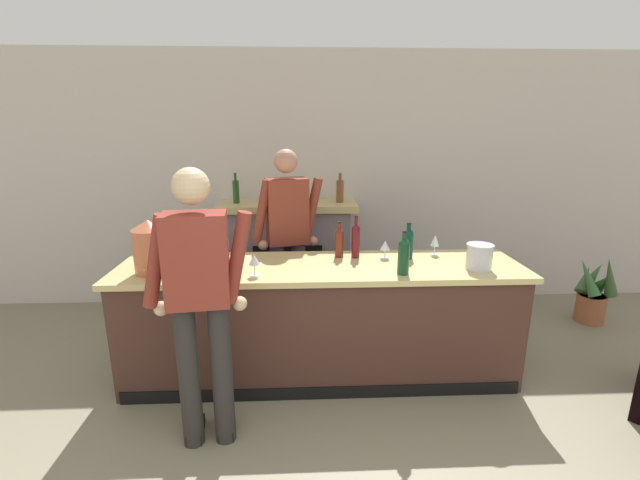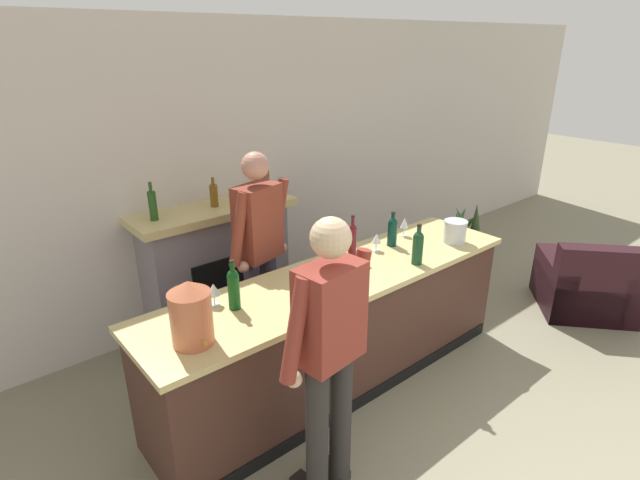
{
  "view_description": "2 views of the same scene",
  "coord_description": "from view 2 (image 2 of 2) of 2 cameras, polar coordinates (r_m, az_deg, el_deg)",
  "views": [
    {
      "loc": [
        -0.3,
        -0.72,
        1.98
      ],
      "look_at": [
        -0.15,
        2.67,
        1.07
      ],
      "focal_mm": 24.0,
      "sensor_mm": 36.0,
      "label": 1
    },
    {
      "loc": [
        -2.39,
        -0.04,
        2.56
      ],
      "look_at": [
        -0.12,
        2.67,
        1.12
      ],
      "focal_mm": 28.0,
      "sensor_mm": 36.0,
      "label": 2
    }
  ],
  "objects": [
    {
      "name": "wall_back_panel",
      "position": [
        4.85,
        -9.23,
        7.67
      ],
      "size": [
        12.0,
        0.07,
        2.75
      ],
      "color": "beige",
      "rests_on": "ground_plane"
    },
    {
      "name": "bar_counter",
      "position": [
        3.91,
        2.23,
        -10.17
      ],
      "size": [
        3.11,
        0.75,
        0.94
      ],
      "color": "#43271F",
      "rests_on": "ground_plane"
    },
    {
      "name": "fireplace_stone",
      "position": [
        4.69,
        -11.61,
        -3.01
      ],
      "size": [
        1.46,
        0.52,
        1.51
      ],
      "color": "gray",
      "rests_on": "ground_plane"
    },
    {
      "name": "armchair_black",
      "position": [
        5.63,
        28.19,
        -4.84
      ],
      "size": [
        1.14,
        1.14,
        0.79
      ],
      "color": "black",
      "rests_on": "ground_plane"
    },
    {
      "name": "potted_plant_corner",
      "position": [
        6.45,
        16.12,
        0.84
      ],
      "size": [
        0.42,
        0.44,
        0.76
      ],
      "color": "#A15A39",
      "rests_on": "ground_plane"
    },
    {
      "name": "person_customer",
      "position": [
        2.75,
        1.05,
        -12.96
      ],
      "size": [
        0.66,
        0.34,
        1.76
      ],
      "color": "#2A2826",
      "rests_on": "ground_plane"
    },
    {
      "name": "person_bartender",
      "position": [
        3.98,
        -6.9,
        -1.27
      ],
      "size": [
        0.64,
        0.37,
        1.78
      ],
      "color": "#40364C",
      "rests_on": "ground_plane"
    },
    {
      "name": "copper_dispenser",
      "position": [
        2.9,
        -14.55,
        -8.03
      ],
      "size": [
        0.24,
        0.28,
        0.39
      ],
      "color": "#BE6542",
      "rests_on": "bar_counter"
    },
    {
      "name": "ice_bucket_steel",
      "position": [
        4.38,
        15.17,
        0.95
      ],
      "size": [
        0.2,
        0.2,
        0.19
      ],
      "color": "silver",
      "rests_on": "bar_counter"
    },
    {
      "name": "wine_bottle_riesling_slim",
      "position": [
        3.92,
        3.73,
        0.12
      ],
      "size": [
        0.07,
        0.07,
        0.35
      ],
      "color": "#55121A",
      "rests_on": "bar_counter"
    },
    {
      "name": "wine_bottle_rose_blush",
      "position": [
        4.19,
        8.27,
        1.09
      ],
      "size": [
        0.08,
        0.08,
        0.3
      ],
      "color": "#083228",
      "rests_on": "bar_counter"
    },
    {
      "name": "wine_bottle_merlot_tall",
      "position": [
        3.87,
        11.12,
        -0.7
      ],
      "size": [
        0.08,
        0.08,
        0.32
      ],
      "color": "#143A20",
      "rests_on": "bar_counter"
    },
    {
      "name": "wine_bottle_port_short",
      "position": [
        3.22,
        -9.85,
        -5.35
      ],
      "size": [
        0.08,
        0.08,
        0.34
      ],
      "color": "#0C4314",
      "rests_on": "bar_counter"
    },
    {
      "name": "wine_bottle_cabernet_heavy",
      "position": [
        3.86,
        2.1,
        -0.55
      ],
      "size": [
        0.07,
        0.07,
        0.29
      ],
      "color": "#602114",
      "rests_on": "bar_counter"
    },
    {
      "name": "wine_glass_front_right",
      "position": [
        3.15,
        -15.0,
        -6.99
      ],
      "size": [
        0.08,
        0.08,
        0.18
      ],
      "color": "silver",
      "rests_on": "bar_counter"
    },
    {
      "name": "wine_glass_front_left",
      "position": [
        4.07,
        6.46,
        0.12
      ],
      "size": [
        0.08,
        0.08,
        0.15
      ],
      "color": "silver",
      "rests_on": "bar_counter"
    },
    {
      "name": "wine_glass_mid_counter",
      "position": [
        3.2,
        -1.29,
        -5.92
      ],
      "size": [
        0.08,
        0.08,
        0.16
      ],
      "color": "silver",
      "rests_on": "bar_counter"
    },
    {
      "name": "wine_glass_near_bucket",
      "position": [
        3.3,
        -12.07,
        -5.6
      ],
      "size": [
        0.09,
        0.09,
        0.16
      ],
      "color": "silver",
      "rests_on": "bar_counter"
    },
    {
      "name": "wine_glass_back_row",
      "position": [
        4.41,
        9.63,
        1.91
      ],
      "size": [
        0.07,
        0.07,
        0.17
      ],
      "color": "silver",
      "rests_on": "bar_counter"
    }
  ]
}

